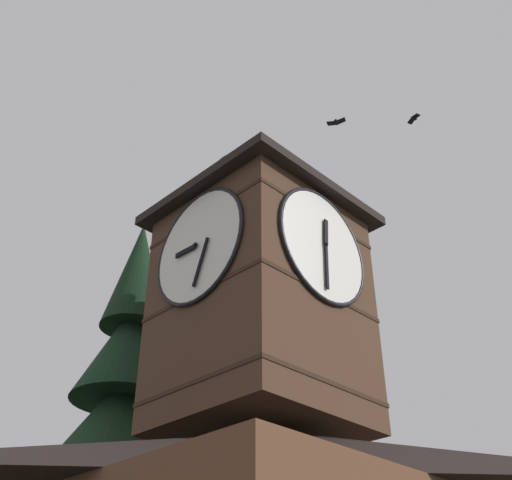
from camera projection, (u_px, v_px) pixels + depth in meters
clock_tower at (261, 288)px, 16.32m from camera, size 4.75×4.75×8.54m
flying_bird_high at (414, 118)px, 21.73m from camera, size 0.32×0.53×0.13m
flying_bird_low at (336, 122)px, 23.01m from camera, size 0.45×0.69×0.16m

